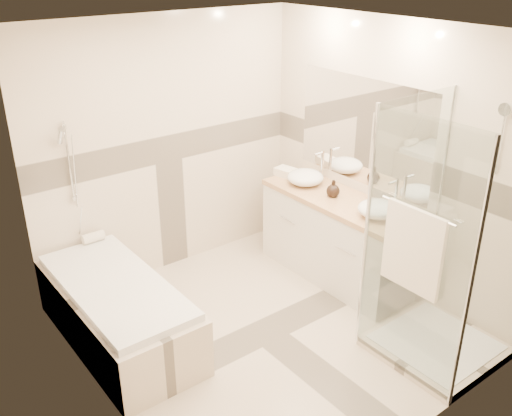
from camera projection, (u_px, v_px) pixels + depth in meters
room at (270, 195)px, 4.41m from camera, size 2.82×3.02×2.52m
bathtub at (118, 309)px, 4.67m from camera, size 0.75×1.70×0.56m
vanity at (336, 237)px, 5.56m from camera, size 0.58×1.62×0.85m
shower_enclosure at (425, 299)px, 4.45m from camera, size 0.96×0.93×2.04m
vessel_sink_near at (305, 177)px, 5.67m from camera, size 0.36×0.36×0.15m
vessel_sink_far at (378, 209)px, 4.99m from camera, size 0.36×0.36×0.14m
faucet_near at (322, 163)px, 5.74m from camera, size 0.13×0.03×0.31m
faucet_far at (395, 192)px, 5.06m from camera, size 0.12×0.03×0.30m
amenity_bottle_a at (333, 189)px, 5.39m from camera, size 0.07×0.07×0.15m
amenity_bottle_b at (333, 188)px, 5.38m from camera, size 0.16×0.16×0.17m
folded_towels at (288, 172)px, 5.87m from camera, size 0.20×0.28×0.08m
rolled_towel at (93, 237)px, 5.18m from camera, size 0.20×0.09×0.09m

